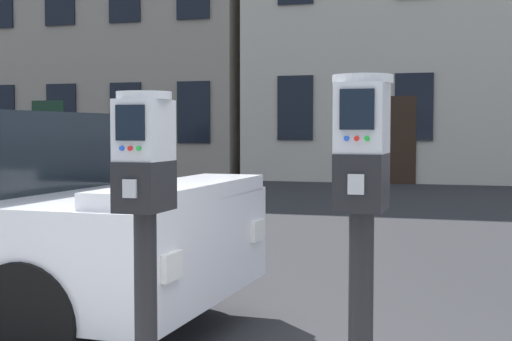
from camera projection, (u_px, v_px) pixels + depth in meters
The scene contains 2 objects.
parking_meter_near_kerb at pixel (145, 196), 2.83m from camera, with size 0.22×0.25×1.31m.
parking_meter_twin_adjacent at pixel (362, 193), 2.59m from camera, with size 0.22×0.25×1.36m.
Camera 1 is at (0.91, -2.75, 1.31)m, focal length 50.86 mm.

